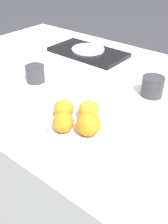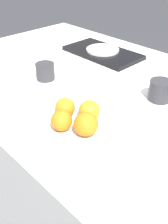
% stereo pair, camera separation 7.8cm
% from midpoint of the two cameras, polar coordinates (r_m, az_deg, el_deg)
% --- Properties ---
extents(ground_plane, '(12.00, 12.00, 0.00)m').
position_cam_midpoint_polar(ground_plane, '(1.54, -1.11, -18.10)').
color(ground_plane, '#38383D').
extents(table, '(1.53, 0.95, 0.73)m').
position_cam_midpoint_polar(table, '(1.27, -1.29, -7.94)').
color(table, white).
rests_on(table, ground_plane).
extents(fruit_platter, '(0.23, 0.23, 0.02)m').
position_cam_midpoint_polar(fruit_platter, '(0.80, -2.78, -2.41)').
color(fruit_platter, silver).
rests_on(fruit_platter, table).
extents(orange_0, '(0.07, 0.07, 0.07)m').
position_cam_midpoint_polar(orange_0, '(0.79, -1.75, 0.26)').
color(orange_0, orange).
rests_on(orange_0, fruit_platter).
extents(orange_1, '(0.06, 0.06, 0.06)m').
position_cam_midpoint_polar(orange_1, '(0.75, -7.54, -2.35)').
color(orange_1, orange).
rests_on(orange_1, fruit_platter).
extents(orange_2, '(0.06, 0.06, 0.06)m').
position_cam_midpoint_polar(orange_2, '(0.81, -7.18, 0.59)').
color(orange_2, orange).
rests_on(orange_2, fruit_platter).
extents(orange_3, '(0.07, 0.07, 0.07)m').
position_cam_midpoint_polar(orange_3, '(0.73, -2.05, -2.76)').
color(orange_3, orange).
rests_on(orange_3, fruit_platter).
extents(serving_tray, '(0.38, 0.20, 0.02)m').
position_cam_midpoint_polar(serving_tray, '(1.33, -0.82, 12.86)').
color(serving_tray, black).
rests_on(serving_tray, table).
extents(side_plate, '(0.16, 0.16, 0.01)m').
position_cam_midpoint_polar(side_plate, '(1.33, -0.83, 13.46)').
color(side_plate, white).
rests_on(side_plate, serving_tray).
extents(cup_1, '(0.08, 0.08, 0.07)m').
position_cam_midpoint_polar(cup_1, '(0.97, 12.47, 5.41)').
color(cup_1, '#333338').
rests_on(cup_1, table).
extents(cup_2, '(0.08, 0.08, 0.07)m').
position_cam_midpoint_polar(cup_2, '(1.08, -12.66, 8.10)').
color(cup_2, '#333338').
rests_on(cup_2, table).
extents(napkin, '(0.14, 0.15, 0.01)m').
position_cam_midpoint_polar(napkin, '(1.70, -10.28, 16.74)').
color(napkin, silver).
rests_on(napkin, table).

